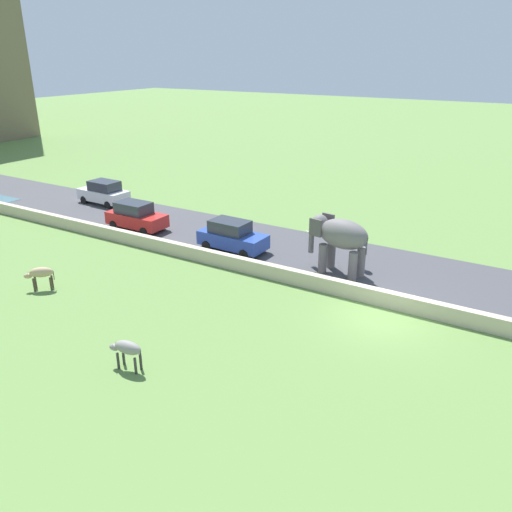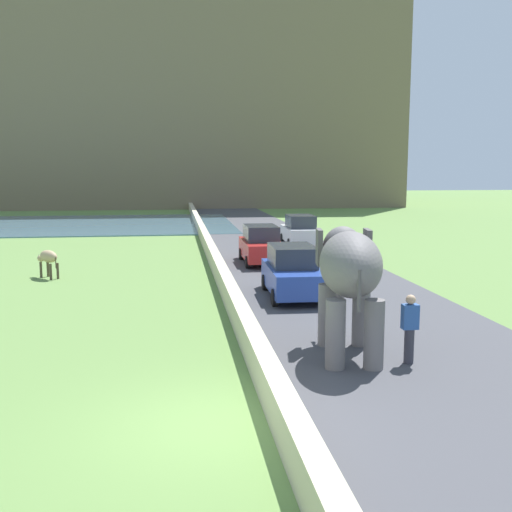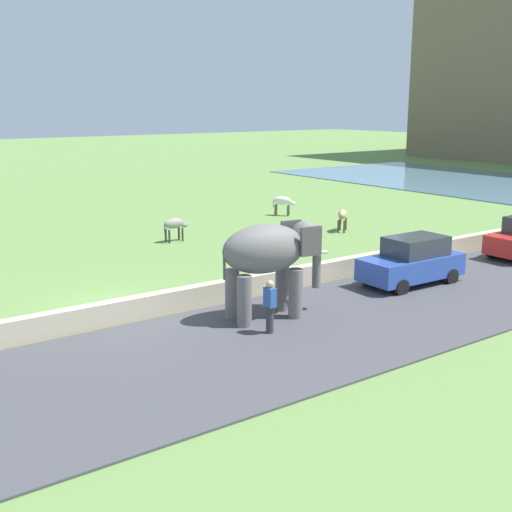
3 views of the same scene
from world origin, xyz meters
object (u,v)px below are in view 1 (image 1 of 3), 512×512
elephant (339,237)px  cow_grey (127,349)px  cow_tan (40,273)px  car_blue (232,236)px  car_red (136,216)px  person_beside_elephant (362,254)px  car_white (104,193)px

elephant → cow_grey: (-11.91, 3.17, -1.20)m
cow_grey → cow_tan: same height
cow_tan → elephant: bearing=-51.7°
cow_grey → car_blue: bearing=15.7°
cow_tan → car_red: bearing=14.7°
car_blue → car_red: bearing=90.0°
person_beside_elephant → cow_tan: size_ratio=1.28×
car_red → cow_tan: size_ratio=3.14×
car_red → car_blue: bearing=-90.0°
person_beside_elephant → car_white: bearing=84.7°
cow_grey → person_beside_elephant: bearing=-17.3°
car_white → elephant: bearing=-98.8°
car_blue → cow_tan: bearing=151.0°
person_beside_elephant → cow_grey: size_ratio=1.15×
car_white → cow_grey: car_white is taller
car_blue → cow_grey: size_ratio=2.87×
elephant → cow_grey: elephant is taller
elephant → person_beside_elephant: (1.17, -0.90, -1.16)m
car_red → cow_grey: size_ratio=2.83×
car_white → cow_tan: car_white is taller
elephant → car_white: elephant is taller
elephant → car_red: elephant is taller
car_red → cow_tan: 9.40m
elephant → cow_tan: bearing=128.3°
person_beside_elephant → car_blue: (-1.20, 7.40, 0.03)m
elephant → car_blue: size_ratio=0.88×
person_beside_elephant → car_white: (1.95, 21.05, 0.03)m
person_beside_elephant → car_blue: car_blue is taller
car_red → cow_grey: 16.02m
person_beside_elephant → cow_tan: (-10.29, 12.44, -0.04)m
elephant → car_white: size_ratio=0.88×
cow_tan → car_white: bearing=35.1°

